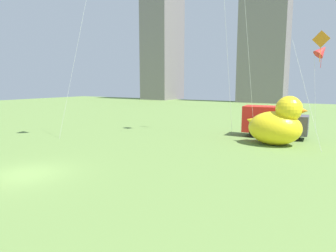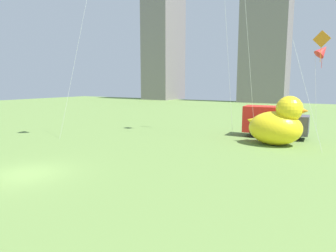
# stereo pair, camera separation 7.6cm
# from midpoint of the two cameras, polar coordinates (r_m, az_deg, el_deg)

# --- Properties ---
(ground_plane) EXTENTS (140.00, 140.00, 0.00)m
(ground_plane) POSITION_cam_midpoint_polar(r_m,az_deg,el_deg) (18.36, -25.66, -8.34)
(ground_plane) COLOR olive
(giant_inflatable_duck) EXTENTS (4.80, 3.08, 3.98)m
(giant_inflatable_duck) POSITION_cam_midpoint_polar(r_m,az_deg,el_deg) (25.46, 20.02, 0.33)
(giant_inflatable_duck) COLOR yellow
(giant_inflatable_duck) RESTS_ON ground
(box_truck) EXTENTS (5.68, 2.68, 2.85)m
(box_truck) POSITION_cam_midpoint_polar(r_m,az_deg,el_deg) (28.91, 19.38, 0.74)
(box_truck) COLOR red
(box_truck) RESTS_ON ground
(city_skyline) EXTENTS (81.91, 14.31, 31.58)m
(city_skyline) POSITION_cam_midpoint_polar(r_m,az_deg,el_deg) (80.94, 21.92, 14.63)
(city_skyline) COLOR gray
(city_skyline) RESTS_ON ground
(kite_red) EXTENTS (1.90, 1.79, 8.95)m
(kite_red) POSITION_cam_midpoint_polar(r_m,az_deg,el_deg) (34.44, 27.23, 12.65)
(kite_red) COLOR silver
(kite_red) RESTS_ON ground
(kite_orange) EXTENTS (2.65, 2.07, 8.87)m
(kite_orange) POSITION_cam_midpoint_polar(r_m,az_deg,el_deg) (25.84, 26.98, 13.92)
(kite_orange) COLOR silver
(kite_orange) RESTS_ON ground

